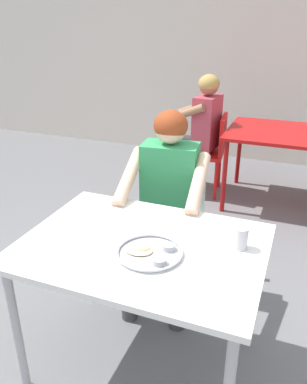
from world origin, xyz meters
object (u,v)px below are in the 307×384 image
(table_foreground, at_px, (143,258))
(drinking_cup, at_px, (241,237))
(diner_foreground, at_px, (166,194))
(chair_foreground, at_px, (174,213))
(patron_background, at_px, (198,124))
(table_background_red, at_px, (278,139))
(chair_red_left, at_px, (210,148))
(thali_tray, at_px, (150,252))

(table_foreground, bearing_deg, drinking_cup, 16.63)
(table_foreground, distance_m, diner_foreground, 0.63)
(chair_foreground, relative_size, patron_background, 0.69)
(table_foreground, distance_m, table_background_red, 2.37)
(chair_foreground, bearing_deg, drinking_cup, -52.27)
(diner_foreground, relative_size, table_background_red, 1.30)
(drinking_cup, bearing_deg, table_foreground, -163.37)
(diner_foreground, xyz_separation_m, patron_background, (-0.28, 1.72, -0.00))
(table_foreground, height_order, patron_background, patron_background)
(drinking_cup, relative_size, chair_foreground, 0.13)
(table_background_red, distance_m, patron_background, 0.79)
(table_foreground, distance_m, chair_foreground, 0.87)
(chair_foreground, bearing_deg, patron_background, 99.72)
(table_foreground, xyz_separation_m, chair_red_left, (-0.25, 2.34, -0.19))
(thali_tray, bearing_deg, chair_red_left, 97.42)
(chair_foreground, xyz_separation_m, diner_foreground, (0.02, -0.22, 0.24))
(drinking_cup, relative_size, patron_background, 0.09)
(table_foreground, xyz_separation_m, thali_tray, (0.07, -0.07, 0.09))
(table_background_red, relative_size, chair_red_left, 1.14)
(thali_tray, height_order, diner_foreground, diner_foreground)
(thali_tray, height_order, patron_background, patron_background)
(chair_foreground, bearing_deg, table_background_red, 70.45)
(table_foreground, relative_size, drinking_cup, 10.64)
(drinking_cup, bearing_deg, chair_red_left, 106.87)
(table_background_red, xyz_separation_m, patron_background, (-0.79, 0.01, 0.07))
(drinking_cup, height_order, table_background_red, drinking_cup)
(drinking_cup, bearing_deg, table_background_red, 90.49)
(chair_foreground, bearing_deg, table_foreground, -81.54)
(table_foreground, relative_size, table_background_red, 1.18)
(chair_foreground, bearing_deg, diner_foreground, -85.06)
(table_foreground, relative_size, thali_tray, 3.77)
(thali_tray, relative_size, patron_background, 0.24)
(chair_foreground, xyz_separation_m, table_background_red, (0.53, 1.50, 0.17))
(thali_tray, xyz_separation_m, drinking_cup, (0.36, 0.20, 0.04))
(table_background_red, distance_m, chair_red_left, 0.67)
(thali_tray, distance_m, chair_red_left, 2.45)
(diner_foreground, distance_m, chair_red_left, 1.74)
(drinking_cup, relative_size, table_background_red, 0.11)
(drinking_cup, height_order, diner_foreground, diner_foreground)
(table_foreground, bearing_deg, thali_tray, -46.49)
(chair_foreground, bearing_deg, chair_red_left, 94.59)
(table_foreground, bearing_deg, table_background_red, 80.12)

